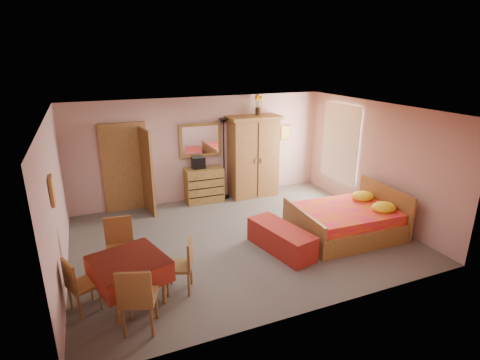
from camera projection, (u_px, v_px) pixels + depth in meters
name	position (u px, v px, depth m)	size (l,w,h in m)	color
floor	(241.00, 238.00, 7.63)	(6.50, 6.50, 0.00)	#615C56
ceiling	(241.00, 110.00, 6.80)	(6.50, 6.50, 0.00)	brown
wall_back	(203.00, 149.00, 9.40)	(6.50, 0.10, 2.60)	tan
wall_front	(313.00, 231.00, 5.03)	(6.50, 0.10, 2.60)	tan
wall_left	(56.00, 202.00, 6.02)	(0.10, 5.00, 2.60)	tan
wall_right	(374.00, 160.00, 8.40)	(0.10, 5.00, 2.60)	tan
doorway	(126.00, 168.00, 8.77)	(1.06, 0.12, 2.15)	#9E6B35
window	(340.00, 143.00, 9.39)	(0.08, 1.40, 1.95)	white
picture_left	(52.00, 191.00, 5.38)	(0.04, 0.32, 0.42)	orange
picture_back	(285.00, 132.00, 10.15)	(0.30, 0.04, 0.40)	#D8BF59
chest_of_drawers	(204.00, 185.00, 9.42)	(0.93, 0.46, 0.88)	olive
wall_mirror	(200.00, 140.00, 9.25)	(1.06, 0.06, 0.83)	white
stereo	(198.00, 163.00, 9.23)	(0.31, 0.23, 0.29)	black
floor_lamp	(224.00, 159.00, 9.48)	(0.26, 0.26, 2.07)	black
wardrobe	(253.00, 157.00, 9.67)	(1.34, 0.69, 2.11)	#936031
sunflower_vase	(258.00, 105.00, 9.41)	(0.20, 0.20, 0.51)	yellow
bed	(345.00, 213.00, 7.65)	(2.06, 1.62, 0.95)	#E31644
bench	(281.00, 239.00, 7.09)	(0.54, 1.45, 0.48)	maroon
dining_table	(130.00, 280.00, 5.58)	(0.99, 0.99, 0.72)	maroon
chair_south	(139.00, 297.00, 4.98)	(0.45, 0.45, 1.00)	brown
chair_north	(120.00, 249.00, 6.19)	(0.45, 0.45, 1.00)	olive
chair_west	(84.00, 284.00, 5.37)	(0.39, 0.39, 0.86)	#AA7B39
chair_east	(179.00, 266.00, 5.82)	(0.40, 0.40, 0.88)	olive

